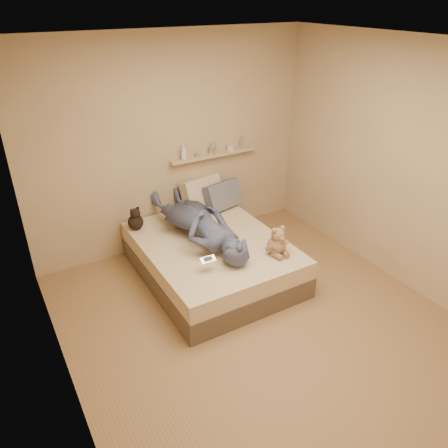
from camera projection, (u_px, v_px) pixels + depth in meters
room at (261, 204)px, 3.81m from camera, size 3.80×3.80×3.80m
bed at (212, 258)px, 5.02m from camera, size 1.50×1.90×0.45m
game_console at (208, 259)px, 4.32m from camera, size 0.16×0.07×0.05m
teddy_bear at (277, 243)px, 4.62m from camera, size 0.28×0.26×0.34m
dark_plush at (135, 220)px, 5.11m from camera, size 0.18×0.18×0.28m
pillow_cream at (202, 193)px, 5.60m from camera, size 0.60×0.39×0.43m
pillow_grey at (223, 195)px, 5.61m from camera, size 0.54×0.36×0.37m
person at (199, 223)px, 4.89m from camera, size 0.72×1.68×0.39m
wall_shelf at (214, 155)px, 5.55m from camera, size 1.20×0.12×0.03m
shelf_bottles at (207, 149)px, 5.46m from camera, size 0.90×0.10×0.19m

